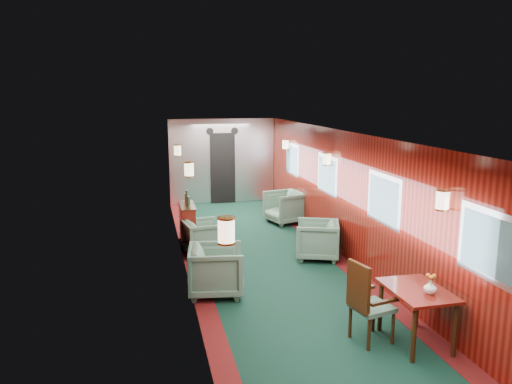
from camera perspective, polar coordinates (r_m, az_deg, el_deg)
room at (r=8.40m, az=2.22°, el=1.32°), size 12.00×12.10×2.40m
bulkhead at (r=14.20m, az=-3.87°, el=3.50°), size 2.98×0.17×2.39m
windows_right at (r=9.15m, az=10.86°, el=0.76°), size 0.02×8.60×0.80m
wall_sconces at (r=8.92m, az=1.30°, el=2.90°), size 2.97×7.97×0.25m
dining_table at (r=6.58m, az=17.92°, el=-11.43°), size 0.68×0.96×0.72m
side_chair at (r=6.45m, az=12.46°, el=-11.89°), size 0.56×0.58×1.06m
credenza at (r=10.38m, az=-7.87°, el=-3.65°), size 0.30×0.95×1.12m
flower_vase at (r=6.42m, az=19.31°, el=-10.22°), size 0.17×0.17×0.16m
armchair_left_near at (r=7.85m, az=-4.57°, el=-8.90°), size 0.95×0.93×0.77m
armchair_left_far at (r=9.78m, az=-6.02°, el=-5.15°), size 0.85×0.83×0.67m
armchair_right_near at (r=9.53m, az=7.01°, el=-5.44°), size 1.01×0.99×0.72m
armchair_right_far at (r=12.04m, az=3.39°, el=-1.75°), size 1.04×1.02×0.77m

